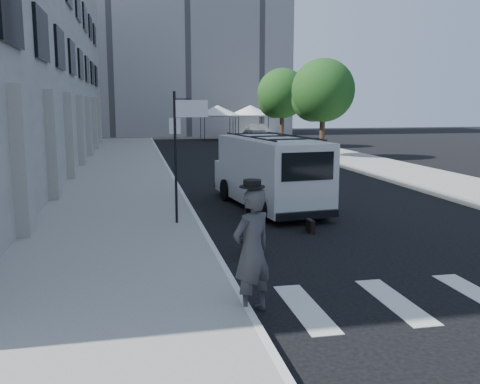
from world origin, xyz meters
name	(u,v)px	position (x,y,z in m)	size (l,w,h in m)	color
ground	(306,255)	(0.00, 0.00, 0.00)	(120.00, 120.00, 0.00)	black
sidewalk_left	(123,170)	(-4.25, 16.00, 0.07)	(4.50, 48.00, 0.15)	gray
sidewalk_right	(343,157)	(9.00, 20.00, 0.07)	(4.00, 56.00, 0.15)	gray
building_far	(182,19)	(2.00, 50.00, 12.50)	(22.00, 12.00, 25.00)	slate
sign_pole	(184,130)	(-2.36, 3.20, 2.65)	(1.03, 0.07, 3.50)	black
tree_near	(321,93)	(7.50, 20.15, 3.97)	(3.80, 3.83, 6.03)	black
tree_far	(280,95)	(7.50, 29.15, 3.97)	(3.80, 3.83, 6.03)	black
tent_left	(218,111)	(4.00, 38.00, 2.71)	(4.00, 4.00, 3.20)	black
tent_right	(250,110)	(7.20, 38.50, 2.71)	(4.00, 4.00, 3.20)	black
businessman	(252,251)	(-1.90, -3.00, 1.02)	(0.75, 0.49, 2.04)	#3A3A3D
briefcase	(310,226)	(0.78, 2.00, 0.17)	(0.12, 0.44, 0.34)	black
suitcase	(251,242)	(-1.21, 0.21, 0.31)	(0.29, 0.44, 1.17)	black
cargo_van	(269,172)	(0.57, 5.56, 1.16)	(2.66, 6.11, 2.24)	silver
parked_car_a	(285,147)	(5.00, 19.00, 0.83)	(1.95, 4.84, 1.65)	#93979A
parked_car_b	(262,141)	(5.31, 26.01, 0.73)	(1.54, 4.42, 1.46)	#55585C
parked_car_c	(258,134)	(6.80, 33.53, 0.81)	(2.27, 5.59, 1.62)	#979A9E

